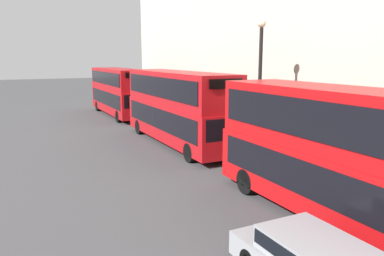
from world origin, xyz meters
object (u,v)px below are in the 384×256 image
(bus_third_in_queue, at_px, (119,90))
(pedestrian, at_px, (160,111))
(bus_leading, at_px, (350,153))
(bus_second_in_queue, at_px, (177,105))

(bus_third_in_queue, relative_size, pedestrian, 5.95)
(bus_leading, bearing_deg, bus_third_in_queue, 90.00)
(bus_second_in_queue, bearing_deg, bus_third_in_queue, 90.00)
(bus_leading, xyz_separation_m, bus_second_in_queue, (0.00, 12.86, 0.05))
(bus_leading, distance_m, bus_third_in_queue, 25.98)
(bus_third_in_queue, bearing_deg, bus_leading, -90.00)
(bus_third_in_queue, bearing_deg, pedestrian, -63.84)
(bus_second_in_queue, distance_m, pedestrian, 9.01)
(pedestrian, bearing_deg, bus_third_in_queue, 116.16)
(bus_second_in_queue, relative_size, pedestrian, 6.18)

